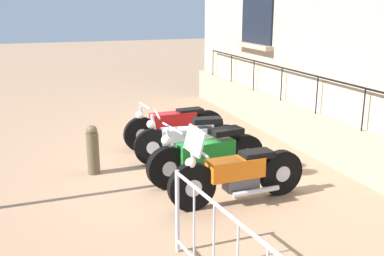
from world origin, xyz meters
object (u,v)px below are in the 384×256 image
(crowd_barrier, at_px, (225,256))
(bollard, at_px, (93,150))
(motorcycle_silver, at_px, (190,141))
(motorcycle_orange, at_px, (237,174))
(motorcycle_red, at_px, (175,126))
(motorcycle_green, at_px, (208,156))

(crowd_barrier, xyz_separation_m, bollard, (0.71, -4.15, -0.12))
(motorcycle_silver, distance_m, motorcycle_orange, 1.93)
(crowd_barrier, bearing_deg, motorcycle_red, -102.27)
(motorcycle_green, bearing_deg, bollard, -28.70)
(bollard, bearing_deg, crowd_barrier, 99.65)
(motorcycle_orange, bearing_deg, motorcycle_red, -89.12)
(motorcycle_green, bearing_deg, motorcycle_silver, -90.84)
(motorcycle_silver, bearing_deg, motorcycle_green, 89.16)
(motorcycle_silver, bearing_deg, motorcycle_orange, 92.26)
(motorcycle_orange, height_order, crowd_barrier, motorcycle_orange)
(crowd_barrier, bearing_deg, motorcycle_silver, -104.73)
(motorcycle_green, xyz_separation_m, crowd_barrier, (1.07, 3.17, 0.13))
(bollard, bearing_deg, motorcycle_silver, 179.73)
(motorcycle_red, xyz_separation_m, motorcycle_orange, (-0.05, 2.94, -0.01))
(crowd_barrier, bearing_deg, bollard, -80.35)
(motorcycle_silver, bearing_deg, bollard, -0.27)
(motorcycle_red, relative_size, bollard, 2.50)
(motorcycle_orange, bearing_deg, motorcycle_green, -84.64)
(motorcycle_green, relative_size, bollard, 2.48)
(motorcycle_green, xyz_separation_m, bollard, (1.78, -0.97, 0.01))
(motorcycle_silver, xyz_separation_m, bollard, (1.79, -0.01, 0.02))
(motorcycle_green, distance_m, motorcycle_orange, 0.97)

